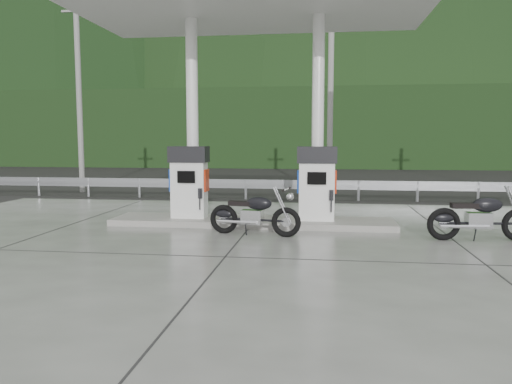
# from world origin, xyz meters

# --- Properties ---
(ground) EXTENTS (160.00, 160.00, 0.00)m
(ground) POSITION_xyz_m (0.00, 0.00, 0.00)
(ground) COLOR black
(ground) RESTS_ON ground
(forecourt_apron) EXTENTS (18.00, 14.00, 0.02)m
(forecourt_apron) POSITION_xyz_m (0.00, 0.00, 0.01)
(forecourt_apron) COLOR slate
(forecourt_apron) RESTS_ON ground
(pump_island) EXTENTS (7.00, 1.40, 0.15)m
(pump_island) POSITION_xyz_m (0.00, 2.50, 0.10)
(pump_island) COLOR gray
(pump_island) RESTS_ON forecourt_apron
(gas_pump_left) EXTENTS (0.95, 0.55, 1.80)m
(gas_pump_left) POSITION_xyz_m (-1.60, 2.50, 1.07)
(gas_pump_left) COLOR white
(gas_pump_left) RESTS_ON pump_island
(gas_pump_right) EXTENTS (0.95, 0.55, 1.80)m
(gas_pump_right) POSITION_xyz_m (1.60, 2.50, 1.07)
(gas_pump_right) COLOR white
(gas_pump_right) RESTS_ON pump_island
(canopy_column_left) EXTENTS (0.30, 0.30, 5.00)m
(canopy_column_left) POSITION_xyz_m (-1.60, 2.90, 2.67)
(canopy_column_left) COLOR white
(canopy_column_left) RESTS_ON pump_island
(canopy_column_right) EXTENTS (0.30, 0.30, 5.00)m
(canopy_column_right) POSITION_xyz_m (1.60, 2.90, 2.67)
(canopy_column_right) COLOR white
(canopy_column_right) RESTS_ON pump_island
(canopy_roof) EXTENTS (8.50, 5.00, 0.40)m
(canopy_roof) POSITION_xyz_m (0.00, 2.50, 5.37)
(canopy_roof) COLOR white
(canopy_roof) RESTS_ON canopy_column_left
(guardrail) EXTENTS (26.00, 0.16, 1.42)m
(guardrail) POSITION_xyz_m (0.00, 8.00, 0.71)
(guardrail) COLOR #999CA1
(guardrail) RESTS_ON ground
(road) EXTENTS (60.00, 7.00, 0.01)m
(road) POSITION_xyz_m (0.00, 11.50, 0.00)
(road) COLOR black
(road) RESTS_ON ground
(utility_pole_a) EXTENTS (0.22, 0.22, 8.00)m
(utility_pole_a) POSITION_xyz_m (-8.00, 9.50, 4.00)
(utility_pole_a) COLOR gray
(utility_pole_a) RESTS_ON ground
(utility_pole_b) EXTENTS (0.22, 0.22, 8.00)m
(utility_pole_b) POSITION_xyz_m (2.00, 9.50, 4.00)
(utility_pole_b) COLOR gray
(utility_pole_b) RESTS_ON ground
(tree_band) EXTENTS (80.00, 6.00, 6.00)m
(tree_band) POSITION_xyz_m (0.00, 30.00, 3.00)
(tree_band) COLOR black
(tree_band) RESTS_ON ground
(forested_hills) EXTENTS (100.00, 40.00, 140.00)m
(forested_hills) POSITION_xyz_m (0.00, 60.00, 0.00)
(forested_hills) COLOR black
(forested_hills) RESTS_ON ground
(motorcycle_left) EXTENTS (2.05, 0.96, 0.93)m
(motorcycle_left) POSITION_xyz_m (0.24, 1.15, 0.49)
(motorcycle_left) COLOR black
(motorcycle_left) RESTS_ON forecourt_apron
(motorcycle_right) EXTENTS (2.13, 0.82, 0.99)m
(motorcycle_right) POSITION_xyz_m (5.05, 1.18, 0.51)
(motorcycle_right) COLOR black
(motorcycle_right) RESTS_ON forecourt_apron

